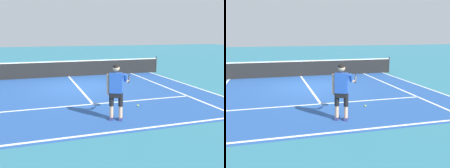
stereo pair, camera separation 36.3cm
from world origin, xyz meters
TOP-DOWN VIEW (x-y plane):
  - ground_plane at (0.00, 0.00)m, footprint 80.00×80.00m
  - court_inner_surface at (0.00, -1.35)m, footprint 10.98×9.59m
  - line_baseline at (0.00, -5.95)m, footprint 10.98×0.10m
  - line_service at (0.00, -3.15)m, footprint 8.23×0.10m
  - line_centre_service at (0.00, 0.05)m, footprint 0.10×6.40m
  - line_singles_right at (4.12, -1.35)m, footprint 0.10×9.19m
  - line_doubles_right at (5.49, -1.35)m, footprint 0.10×9.19m
  - tennis_net at (0.00, 3.25)m, footprint 11.96×0.08m
  - tennis_player at (0.28, -5.04)m, footprint 1.00×0.95m
  - tennis_ball_near_feet at (1.49, -3.92)m, footprint 0.07×0.07m

SIDE VIEW (x-z plane):
  - ground_plane at x=0.00m, z-range 0.00..0.00m
  - court_inner_surface at x=0.00m, z-range 0.00..0.00m
  - line_baseline at x=0.00m, z-range 0.00..0.01m
  - line_service at x=0.00m, z-range 0.00..0.01m
  - line_centre_service at x=0.00m, z-range 0.00..0.01m
  - line_singles_right at x=4.12m, z-range 0.00..0.01m
  - line_doubles_right at x=5.49m, z-range 0.00..0.01m
  - tennis_ball_near_feet at x=1.49m, z-range 0.00..0.07m
  - tennis_net at x=0.00m, z-range -0.04..1.03m
  - tennis_player at x=0.28m, z-range 0.13..1.85m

